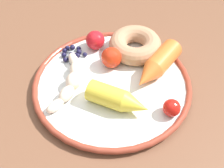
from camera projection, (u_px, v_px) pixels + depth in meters
dining_table at (108, 111)px, 0.73m from camera, size 1.26×0.90×0.70m
plate at (112, 85)px, 0.67m from camera, size 0.32×0.32×0.02m
banana at (70, 81)px, 0.66m from camera, size 0.08×0.16×0.03m
carrot_orange at (157, 66)px, 0.67m from camera, size 0.05×0.14×0.04m
carrot_yellow at (118, 99)px, 0.62m from camera, size 0.12×0.05×0.04m
donut at (134, 44)px, 0.72m from camera, size 0.15×0.15×0.04m
blueberry_pile at (73, 53)px, 0.72m from camera, size 0.06×0.05×0.02m
tomato_near at (172, 108)px, 0.61m from camera, size 0.03×0.03×0.03m
tomato_mid at (111, 57)px, 0.69m from camera, size 0.04×0.04×0.04m
tomato_far at (95, 40)px, 0.73m from camera, size 0.04×0.04×0.04m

